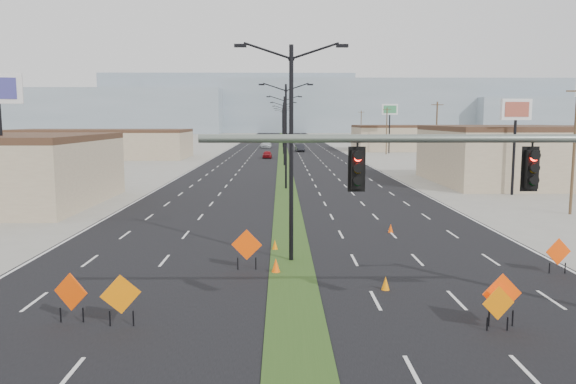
{
  "coord_description": "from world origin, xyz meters",
  "views": [
    {
      "loc": [
        -0.47,
        -13.92,
        6.62
      ],
      "look_at": [
        -0.14,
        12.68,
        3.2
      ],
      "focal_mm": 35.0,
      "sensor_mm": 36.0,
      "label": 1
    }
  ],
  "objects_px": {
    "car_far": "(266,145)",
    "construction_sign_3": "(502,295)",
    "streetlight_6": "(282,124)",
    "cone_2": "(391,228)",
    "streetlight_2": "(284,128)",
    "streetlight_5": "(283,124)",
    "car_left": "(267,155)",
    "construction_sign_2": "(247,246)",
    "cone_0": "(276,266)",
    "construction_sign_1": "(71,294)",
    "streetlight_3": "(283,126)",
    "pole_sign_east_far": "(390,113)",
    "construction_sign_0": "(121,296)",
    "cone_1": "(386,283)",
    "streetlight_0": "(291,146)",
    "pole_sign_east_near": "(516,117)",
    "cone_3": "(275,245)",
    "streetlight_4": "(283,125)",
    "construction_sign_5": "(558,253)",
    "car_mid": "(300,148)",
    "construction_sign_4": "(498,305)",
    "streetlight_1": "(286,133)"
  },
  "relations": [
    {
      "from": "car_far",
      "to": "construction_sign_3",
      "type": "height_order",
      "value": "construction_sign_3"
    },
    {
      "from": "streetlight_6",
      "to": "cone_2",
      "type": "height_order",
      "value": "streetlight_6"
    },
    {
      "from": "streetlight_2",
      "to": "streetlight_5",
      "type": "height_order",
      "value": "same"
    },
    {
      "from": "streetlight_2",
      "to": "car_left",
      "type": "bearing_deg",
      "value": 100.39
    },
    {
      "from": "streetlight_2",
      "to": "construction_sign_2",
      "type": "height_order",
      "value": "streetlight_2"
    },
    {
      "from": "cone_0",
      "to": "cone_2",
      "type": "height_order",
      "value": "cone_0"
    },
    {
      "from": "construction_sign_1",
      "to": "construction_sign_2",
      "type": "xyz_separation_m",
      "value": [
        5.35,
        6.49,
        0.09
      ]
    },
    {
      "from": "streetlight_3",
      "to": "streetlight_5",
      "type": "relative_size",
      "value": 1.0
    },
    {
      "from": "pole_sign_east_far",
      "to": "construction_sign_0",
      "type": "bearing_deg",
      "value": -108.06
    },
    {
      "from": "construction_sign_2",
      "to": "cone_2",
      "type": "bearing_deg",
      "value": 53.39
    },
    {
      "from": "streetlight_3",
      "to": "cone_1",
      "type": "distance_m",
      "value": 88.9
    },
    {
      "from": "streetlight_0",
      "to": "streetlight_5",
      "type": "relative_size",
      "value": 1.0
    },
    {
      "from": "streetlight_6",
      "to": "pole_sign_east_near",
      "type": "distance_m",
      "value": 146.05
    },
    {
      "from": "streetlight_3",
      "to": "car_left",
      "type": "height_order",
      "value": "streetlight_3"
    },
    {
      "from": "car_left",
      "to": "construction_sign_0",
      "type": "height_order",
      "value": "construction_sign_0"
    },
    {
      "from": "car_left",
      "to": "construction_sign_3",
      "type": "height_order",
      "value": "construction_sign_3"
    },
    {
      "from": "cone_3",
      "to": "pole_sign_east_near",
      "type": "distance_m",
      "value": 30.45
    },
    {
      "from": "streetlight_6",
      "to": "construction_sign_0",
      "type": "bearing_deg",
      "value": -91.83
    },
    {
      "from": "cone_0",
      "to": "streetlight_4",
      "type": "bearing_deg",
      "value": 89.65
    },
    {
      "from": "construction_sign_5",
      "to": "pole_sign_east_far",
      "type": "xyz_separation_m",
      "value": [
        9.64,
        88.54,
        7.08
      ]
    },
    {
      "from": "car_left",
      "to": "car_mid",
      "type": "xyz_separation_m",
      "value": [
        6.4,
        20.57,
        0.13
      ]
    },
    {
      "from": "construction_sign_5",
      "to": "pole_sign_east_far",
      "type": "bearing_deg",
      "value": 75.08
    },
    {
      "from": "streetlight_2",
      "to": "construction_sign_5",
      "type": "relative_size",
      "value": 6.39
    },
    {
      "from": "streetlight_3",
      "to": "car_left",
      "type": "distance_m",
      "value": 13.51
    },
    {
      "from": "pole_sign_east_far",
      "to": "construction_sign_2",
      "type": "bearing_deg",
      "value": -107.03
    },
    {
      "from": "cone_0",
      "to": "construction_sign_0",
      "type": "bearing_deg",
      "value": -127.91
    },
    {
      "from": "construction_sign_5",
      "to": "construction_sign_0",
      "type": "bearing_deg",
      "value": -169.25
    },
    {
      "from": "construction_sign_0",
      "to": "construction_sign_4",
      "type": "xyz_separation_m",
      "value": [
        11.97,
        -0.55,
        -0.16
      ]
    },
    {
      "from": "streetlight_2",
      "to": "construction_sign_0",
      "type": "distance_m",
      "value": 64.85
    },
    {
      "from": "construction_sign_0",
      "to": "construction_sign_1",
      "type": "height_order",
      "value": "construction_sign_0"
    },
    {
      "from": "construction_sign_3",
      "to": "construction_sign_5",
      "type": "height_order",
      "value": "construction_sign_3"
    },
    {
      "from": "construction_sign_1",
      "to": "construction_sign_3",
      "type": "height_order",
      "value": "construction_sign_3"
    },
    {
      "from": "streetlight_4",
      "to": "car_far",
      "type": "xyz_separation_m",
      "value": [
        -4.0,
        -3.98,
        -4.62
      ]
    },
    {
      "from": "construction_sign_5",
      "to": "pole_sign_east_far",
      "type": "distance_m",
      "value": 89.34
    },
    {
      "from": "cone_2",
      "to": "cone_3",
      "type": "bearing_deg",
      "value": -147.18
    },
    {
      "from": "streetlight_1",
      "to": "streetlight_3",
      "type": "distance_m",
      "value": 56.0
    },
    {
      "from": "streetlight_5",
      "to": "cone_2",
      "type": "relative_size",
      "value": 18.7
    },
    {
      "from": "construction_sign_0",
      "to": "construction_sign_1",
      "type": "relative_size",
      "value": 1.02
    },
    {
      "from": "car_mid",
      "to": "cone_3",
      "type": "relative_size",
      "value": 8.76
    },
    {
      "from": "construction_sign_2",
      "to": "pole_sign_east_far",
      "type": "xyz_separation_m",
      "value": [
        23.14,
        87.74,
        6.92
      ]
    },
    {
      "from": "streetlight_6",
      "to": "cone_1",
      "type": "xyz_separation_m",
      "value": [
        3.61,
        -172.68,
        -5.14
      ]
    },
    {
      "from": "streetlight_4",
      "to": "construction_sign_3",
      "type": "bearing_deg",
      "value": -86.87
    },
    {
      "from": "streetlight_6",
      "to": "car_left",
      "type": "xyz_separation_m",
      "value": [
        -2.88,
        -96.31,
        -4.77
      ]
    },
    {
      "from": "streetlight_1",
      "to": "cone_2",
      "type": "relative_size",
      "value": 18.7
    },
    {
      "from": "construction_sign_0",
      "to": "pole_sign_east_near",
      "type": "bearing_deg",
      "value": 26.29
    },
    {
      "from": "car_left",
      "to": "construction_sign_4",
      "type": "distance_m",
      "value": 81.22
    },
    {
      "from": "construction_sign_4",
      "to": "cone_1",
      "type": "distance_m",
      "value": 5.15
    },
    {
      "from": "streetlight_1",
      "to": "cone_0",
      "type": "bearing_deg",
      "value": -91.34
    },
    {
      "from": "car_mid",
      "to": "streetlight_5",
      "type": "bearing_deg",
      "value": 90.16
    },
    {
      "from": "streetlight_2",
      "to": "construction_sign_3",
      "type": "distance_m",
      "value": 65.1
    }
  ]
}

